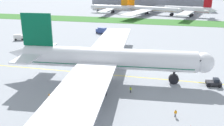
# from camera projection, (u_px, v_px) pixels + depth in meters

# --- Properties ---
(ground_plane) EXTENTS (600.00, 600.00, 0.00)m
(ground_plane) POSITION_uv_depth(u_px,v_px,m) (111.00, 76.00, 73.31)
(ground_plane) COLOR #9399A0
(ground_plane) RESTS_ON ground
(apron_taxi_line) EXTENTS (280.00, 0.36, 0.01)m
(apron_taxi_line) POSITION_uv_depth(u_px,v_px,m) (112.00, 75.00, 74.28)
(apron_taxi_line) COLOR yellow
(apron_taxi_line) RESTS_ON ground
(grass_median_strip) EXTENTS (320.00, 24.00, 0.10)m
(grass_median_strip) POSITION_uv_depth(u_px,v_px,m) (145.00, 21.00, 167.04)
(grass_median_strip) COLOR #38722D
(grass_median_strip) RESTS_ON ground
(airliner_foreground) EXTENTS (58.03, 92.63, 18.54)m
(airliner_foreground) POSITION_uv_depth(u_px,v_px,m) (105.00, 59.00, 68.83)
(airliner_foreground) COLOR white
(airliner_foreground) RESTS_ON ground
(pushback_tug) EXTENTS (5.74, 2.86, 2.15)m
(pushback_tug) POSITION_uv_depth(u_px,v_px,m) (214.00, 82.00, 66.44)
(pushback_tug) COLOR #26262B
(pushback_tug) RESTS_ON ground
(ground_crew_wingwalker_port) EXTENTS (0.54, 0.37, 1.63)m
(ground_crew_wingwalker_port) POSITION_uv_depth(u_px,v_px,m) (131.00, 89.00, 62.38)
(ground_crew_wingwalker_port) COLOR black
(ground_crew_wingwalker_port) RESTS_ON ground
(ground_crew_marshaller_front) EXTENTS (0.55, 0.36, 1.63)m
(ground_crew_marshaller_front) POSITION_uv_depth(u_px,v_px,m) (176.00, 113.00, 51.47)
(ground_crew_marshaller_front) COLOR black
(ground_crew_marshaller_front) RESTS_ON ground
(ground_crew_wingwalker_starboard) EXTENTS (0.48, 0.44, 1.60)m
(ground_crew_wingwalker_starboard) POSITION_uv_depth(u_px,v_px,m) (49.00, 96.00, 58.86)
(ground_crew_wingwalker_starboard) COLOR black
(ground_crew_wingwalker_starboard) RESTS_ON ground
(traffic_cone_near_nose) EXTENTS (0.36, 0.36, 0.58)m
(traffic_cone_near_nose) POSITION_uv_depth(u_px,v_px,m) (191.00, 126.00, 47.91)
(traffic_cone_near_nose) COLOR #F2590C
(traffic_cone_near_nose) RESTS_ON ground
(service_truck_baggage_loader) EXTENTS (4.92, 3.59, 2.66)m
(service_truck_baggage_loader) POSITION_uv_depth(u_px,v_px,m) (19.00, 37.00, 115.90)
(service_truck_baggage_loader) COLOR white
(service_truck_baggage_loader) RESTS_ON ground
(service_truck_fuel_bowser) EXTENTS (6.04, 4.40, 3.25)m
(service_truck_fuel_bowser) POSITION_uv_depth(u_px,v_px,m) (101.00, 30.00, 129.45)
(service_truck_fuel_bowser) COLOR #33478C
(service_truck_fuel_bowser) RESTS_ON ground
(parked_airliner_far_left) EXTENTS (35.73, 55.93, 12.91)m
(parked_airliner_far_left) POSITION_uv_depth(u_px,v_px,m) (111.00, 8.00, 206.49)
(parked_airliner_far_left) COLOR white
(parked_airliner_far_left) RESTS_ON ground
(parked_airliner_far_centre) EXTENTS (49.21, 82.29, 12.65)m
(parked_airliner_far_centre) POSITION_uv_depth(u_px,v_px,m) (150.00, 9.00, 198.52)
(parked_airliner_far_centre) COLOR white
(parked_airliner_far_centre) RESTS_ON ground
(parked_airliner_far_right) EXTENTS (38.97, 61.17, 15.05)m
(parked_airliner_far_right) POSITION_uv_depth(u_px,v_px,m) (189.00, 10.00, 186.12)
(parked_airliner_far_right) COLOR white
(parked_airliner_far_right) RESTS_ON ground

